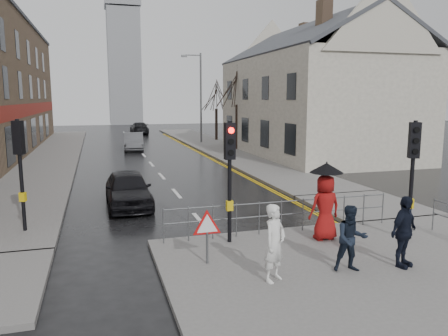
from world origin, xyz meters
TOP-DOWN VIEW (x-y plane):
  - ground at (0.00, 0.00)m, footprint 120.00×120.00m
  - near_pavement at (3.00, -3.50)m, footprint 10.00×9.00m
  - left_pavement at (-6.50, 23.00)m, footprint 4.00×44.00m
  - right_pavement at (6.50, 25.00)m, footprint 4.00×40.00m
  - pavement_bridge_right at (6.50, 3.00)m, footprint 4.00×4.20m
  - building_right_cream at (12.00, 18.00)m, footprint 9.00×16.40m
  - church_tower at (1.50, 62.00)m, footprint 5.00×5.00m
  - traffic_signal_near_left at (0.20, 0.20)m, footprint 0.28×0.27m
  - traffic_signal_near_right at (5.20, -1.00)m, footprint 0.34×0.33m
  - traffic_signal_far_left at (-5.50, 3.00)m, footprint 0.34×0.33m
  - guard_railing_front at (1.95, 0.60)m, footprint 7.14×0.04m
  - warning_sign at (-0.80, -1.21)m, footprint 0.80×0.07m
  - street_lamp at (5.82, 28.00)m, footprint 1.83×0.25m
  - tree_near at (7.50, 22.00)m, footprint 2.40×2.40m
  - tree_far at (8.00, 30.00)m, footprint 2.40×2.40m
  - pedestrian_a at (0.37, -2.61)m, footprint 0.76×0.70m
  - pedestrian_b at (2.29, -2.60)m, footprint 0.88×0.75m
  - pedestrian_with_umbrella at (2.87, -0.35)m, footprint 0.96×0.96m
  - pedestrian_d at (3.65, -2.71)m, footprint 1.10×0.79m
  - car_parked at (-2.20, 5.69)m, footprint 1.68×4.11m
  - car_mid at (-0.43, 24.47)m, footprint 1.77×4.35m
  - car_far at (1.54, 40.35)m, footprint 2.05×4.84m

SIDE VIEW (x-z plane):
  - ground at x=0.00m, z-range 0.00..0.00m
  - near_pavement at x=3.00m, z-range 0.00..0.14m
  - left_pavement at x=-6.50m, z-range 0.00..0.14m
  - right_pavement at x=6.50m, z-range 0.00..0.14m
  - pavement_bridge_right at x=6.50m, z-range 0.00..0.14m
  - car_far at x=1.54m, z-range 0.00..1.39m
  - car_parked at x=-2.20m, z-range 0.00..1.40m
  - car_mid at x=-0.43m, z-range 0.00..1.40m
  - guard_railing_front at x=1.95m, z-range 0.36..1.36m
  - pedestrian_b at x=2.29m, z-range 0.14..1.71m
  - pedestrian_d at x=3.65m, z-range 0.14..1.87m
  - pedestrian_a at x=0.37m, z-range 0.14..1.87m
  - warning_sign at x=-0.80m, z-range 0.37..1.72m
  - pedestrian_with_umbrella at x=2.87m, z-range 0.20..2.42m
  - traffic_signal_near_left at x=0.20m, z-range 0.76..4.16m
  - traffic_signal_near_right at x=5.20m, z-range 0.76..4.16m
  - traffic_signal_far_left at x=-5.50m, z-range 0.76..4.16m
  - tree_far at x=8.00m, z-range 1.60..7.24m
  - street_lamp at x=5.82m, z-range 0.71..8.71m
  - building_right_cream at x=12.00m, z-range -0.27..9.83m
  - tree_near at x=7.50m, z-range 1.85..8.43m
  - church_tower at x=1.50m, z-range 0.00..18.00m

